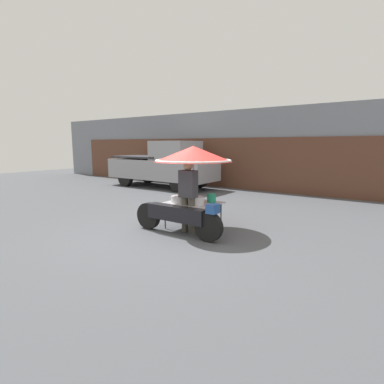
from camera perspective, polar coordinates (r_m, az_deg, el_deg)
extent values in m
plane|color=#4C4F54|center=(6.64, -5.13, -7.85)|extent=(36.00, 36.00, 0.00)
cube|color=gray|center=(13.49, 17.58, 7.67)|extent=(28.00, 2.00, 3.41)
cube|color=#563323|center=(12.54, 16.00, 4.94)|extent=(23.80, 0.06, 2.21)
cylinder|color=black|center=(6.00, 3.17, -6.64)|extent=(0.61, 0.14, 0.61)
cylinder|color=black|center=(6.98, -8.28, -4.50)|extent=(0.61, 0.14, 0.61)
cube|color=black|center=(6.42, -3.01, -4.13)|extent=(1.44, 0.24, 0.32)
cube|color=#234C93|center=(5.86, 4.00, -3.20)|extent=(0.20, 0.24, 0.18)
cylinder|color=black|center=(7.19, 1.56, -4.25)|extent=(0.54, 0.14, 0.54)
cylinder|color=#515156|center=(6.35, 1.85, -5.85)|extent=(0.03, 0.03, 0.59)
cylinder|color=#515156|center=(7.03, 5.54, -4.43)|extent=(0.03, 0.03, 0.59)
cylinder|color=#515156|center=(6.94, -5.13, -4.60)|extent=(0.03, 0.03, 0.59)
cylinder|color=#515156|center=(7.56, -1.11, -3.42)|extent=(0.03, 0.03, 0.59)
cube|color=#B2B2B7|center=(6.89, 0.24, -2.08)|extent=(1.18, 0.96, 0.02)
cylinder|color=#B2B2B7|center=(6.81, 0.24, 1.88)|extent=(0.03, 0.03, 0.94)
cone|color=red|center=(6.76, 0.25, 7.29)|extent=(1.75, 1.75, 0.35)
torus|color=white|center=(6.77, 0.25, 6.00)|extent=(1.72, 1.72, 0.05)
cylinder|color=silver|center=(6.89, -2.38, -1.37)|extent=(0.40, 0.40, 0.15)
cylinder|color=silver|center=(6.64, 0.99, -1.64)|extent=(0.31, 0.31, 0.18)
cylinder|color=silver|center=(7.07, 0.74, -1.45)|extent=(0.26, 0.26, 0.06)
cylinder|color=#1E936B|center=(6.91, 3.72, -1.14)|extent=(0.21, 0.21, 0.20)
cylinder|color=#4C473D|center=(6.66, -1.36, -4.26)|extent=(0.14, 0.14, 0.79)
cylinder|color=#4C473D|center=(6.55, -0.09, -4.47)|extent=(0.14, 0.14, 0.79)
cube|color=#38383D|center=(6.48, -0.74, 1.56)|extent=(0.38, 0.22, 0.59)
sphere|color=tan|center=(6.44, -0.75, 5.09)|extent=(0.21, 0.21, 0.21)
cylinder|color=black|center=(12.18, -2.62, 1.76)|extent=(0.77, 0.24, 0.77)
cylinder|color=black|center=(13.40, 1.37, 2.43)|extent=(0.77, 0.24, 0.77)
cylinder|color=black|center=(14.30, -12.56, 2.63)|extent=(0.77, 0.24, 0.77)
cylinder|color=black|center=(15.35, -8.36, 3.17)|extent=(0.77, 0.24, 0.77)
cube|color=#939399|center=(13.71, -5.85, 4.36)|extent=(5.20, 1.79, 0.87)
cube|color=#939399|center=(13.13, -3.14, 7.89)|extent=(1.77, 1.64, 0.83)
cube|color=#2D2D33|center=(14.38, -9.03, 6.64)|extent=(2.70, 1.72, 0.08)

